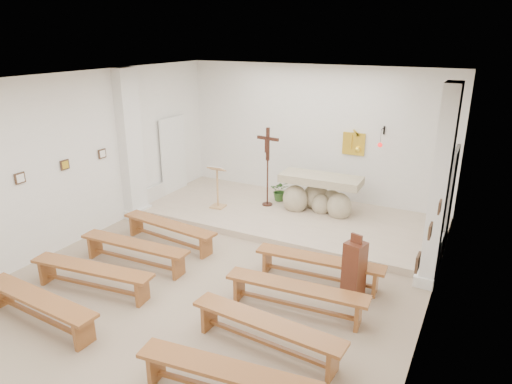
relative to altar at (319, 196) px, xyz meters
The scene contains 31 objects.
ground 4.04m from the altar, 98.27° to the right, with size 7.00×10.00×0.00m, color tan.
wall_left 5.81m from the altar, 135.73° to the right, with size 0.02×10.00×3.50m, color white.
wall_right 5.07m from the altar, 53.68° to the right, with size 0.02×10.00×3.50m, color white.
wall_back 1.70m from the altar, 119.33° to the left, with size 7.00×0.02×3.50m, color white.
ceiling 4.98m from the altar, 98.27° to the right, with size 7.00×10.00×0.02m, color silver.
sanctuary_platform 0.87m from the altar, 141.14° to the right, with size 6.98×3.00×0.15m, color beige.
pilaster_left 4.57m from the altar, 153.54° to the right, with size 0.26×0.55×3.50m, color white.
pilaster_right 3.63m from the altar, 35.11° to the right, with size 0.26×0.55×3.50m, color white.
gold_wall_relief 1.57m from the altar, 64.55° to the left, with size 0.55×0.04×0.55m, color yellow.
sanctuary_lamp 1.89m from the altar, 32.34° to the left, with size 0.11×0.36×0.44m.
station_frame_left_front 6.36m from the altar, 130.34° to the right, with size 0.03×0.20×0.20m, color #412B1C.
station_frame_left_mid 5.65m from the altar, 137.07° to the right, with size 0.03×0.20×0.20m, color #412B1C.
station_frame_left_rear 5.04m from the altar, 145.66° to the right, with size 0.03×0.20×0.20m, color #412B1C.
station_frame_right_front 5.70m from the altar, 58.73° to the right, with size 0.03×0.20×0.20m, color #412B1C.
station_frame_right_mid 4.90m from the altar, 52.45° to the right, with size 0.03×0.20×0.20m, color #412B1C.
station_frame_right_rear 4.18m from the altar, 43.69° to the right, with size 0.03×0.20×0.20m, color #412B1C.
radiator_left 4.21m from the altar, 162.48° to the right, with size 0.10×0.85×0.52m, color silver.
radiator_right 3.13m from the altar, 23.90° to the right, with size 0.10×0.85×0.52m, color silver.
altar is the anchor object (origin of this frame).
lectern 2.47m from the altar, 158.08° to the right, with size 0.42×0.36×1.08m.
crucifix_stand 1.50m from the altar, behind, with size 0.59×0.26×1.95m.
potted_plant 1.15m from the altar, 168.14° to the left, with size 0.48×0.42×0.54m, color #2F5A24.
donation_pedestal 3.53m from the altar, 60.35° to the right, with size 0.38×0.38×1.14m.
bench_left_front 3.66m from the altar, 127.59° to the right, with size 2.31×0.59×0.48m.
bench_right_front 3.10m from the altar, 69.60° to the right, with size 2.31×0.54×0.48m.
bench_left_second 4.54m from the altar, 119.48° to the right, with size 2.30×0.47×0.48m.
bench_right_second 4.09m from the altar, 74.72° to the right, with size 2.31×0.54×0.48m.
bench_left_third 5.47m from the altar, 114.06° to the right, with size 2.32×0.65×0.48m.
bench_right_third 5.11m from the altar, 77.82° to the right, with size 2.31×0.52×0.48m.
bench_left_fourth 6.44m from the altar, 110.26° to the right, with size 2.31×0.49×0.48m.
bench_right_fourth 6.14m from the altar, 79.89° to the right, with size 2.32×0.64×0.48m.
Camera 1 is at (3.99, -5.80, 4.21)m, focal length 32.00 mm.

